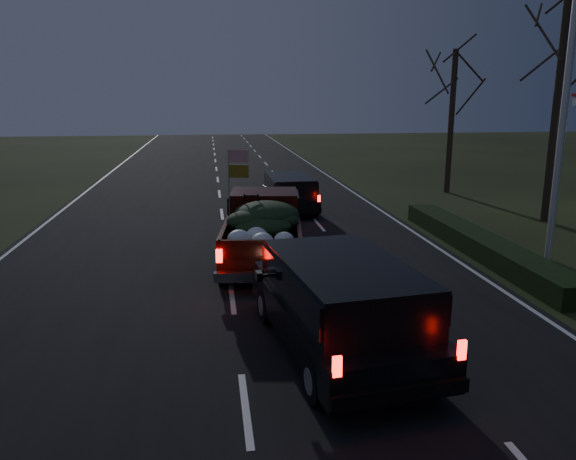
{
  "coord_description": "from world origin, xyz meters",
  "views": [
    {
      "loc": [
        -0.43,
        -12.89,
        4.76
      ],
      "look_at": [
        1.58,
        1.49,
        1.3
      ],
      "focal_mm": 35.0,
      "sensor_mm": 36.0,
      "label": 1
    }
  ],
  "objects_px": {
    "light_pole": "(569,70)",
    "lead_suv": "(290,190)",
    "rear_suv": "(341,297)",
    "pickup_truck": "(263,225)"
  },
  "relations": [
    {
      "from": "pickup_truck",
      "to": "rear_suv",
      "type": "xyz_separation_m",
      "value": [
        0.83,
        -6.3,
        0.04
      ]
    },
    {
      "from": "light_pole",
      "to": "lead_suv",
      "type": "xyz_separation_m",
      "value": [
        -6.64,
        8.21,
        -4.54
      ]
    },
    {
      "from": "light_pole",
      "to": "rear_suv",
      "type": "xyz_separation_m",
      "value": [
        -7.61,
        -5.32,
        -4.34
      ]
    },
    {
      "from": "pickup_truck",
      "to": "lead_suv",
      "type": "bearing_deg",
      "value": 83.18
    },
    {
      "from": "light_pole",
      "to": "rear_suv",
      "type": "relative_size",
      "value": 1.67
    },
    {
      "from": "pickup_truck",
      "to": "lead_suv",
      "type": "distance_m",
      "value": 7.45
    },
    {
      "from": "light_pole",
      "to": "rear_suv",
      "type": "height_order",
      "value": "light_pole"
    },
    {
      "from": "light_pole",
      "to": "pickup_truck",
      "type": "bearing_deg",
      "value": 173.37
    },
    {
      "from": "pickup_truck",
      "to": "rear_suv",
      "type": "distance_m",
      "value": 6.36
    },
    {
      "from": "lead_suv",
      "to": "rear_suv",
      "type": "xyz_separation_m",
      "value": [
        -0.97,
        -13.53,
        0.2
      ]
    }
  ]
}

